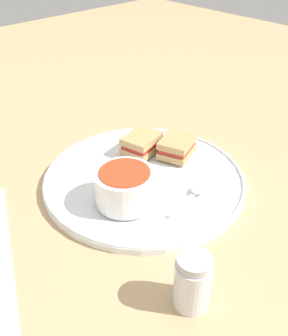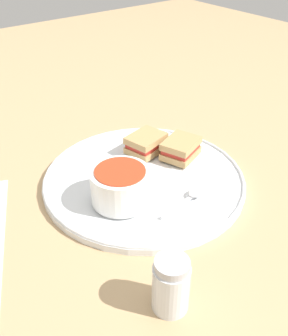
{
  "view_description": "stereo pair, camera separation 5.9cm",
  "coord_description": "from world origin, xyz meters",
  "px_view_note": "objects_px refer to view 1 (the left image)",
  "views": [
    {
      "loc": [
        0.4,
        0.42,
        0.43
      ],
      "look_at": [
        0.0,
        0.0,
        0.03
      ],
      "focal_mm": 42.0,
      "sensor_mm": 36.0,
      "label": 1
    },
    {
      "loc": [
        0.36,
        0.46,
        0.43
      ],
      "look_at": [
        0.0,
        0.0,
        0.03
      ],
      "focal_mm": 42.0,
      "sensor_mm": 36.0,
      "label": 2
    }
  ],
  "objects_px": {
    "spoon": "(197,191)",
    "sandwich_half_near": "(177,146)",
    "salt_shaker": "(192,282)",
    "sandwich_half_far": "(142,143)",
    "soup_bowl": "(125,187)"
  },
  "relations": [
    {
      "from": "spoon",
      "to": "sandwich_half_near",
      "type": "height_order",
      "value": "sandwich_half_near"
    },
    {
      "from": "salt_shaker",
      "to": "sandwich_half_far",
      "type": "bearing_deg",
      "value": -122.87
    },
    {
      "from": "spoon",
      "to": "salt_shaker",
      "type": "xyz_separation_m",
      "value": [
        0.17,
        0.13,
        0.02
      ]
    },
    {
      "from": "sandwich_half_far",
      "to": "salt_shaker",
      "type": "bearing_deg",
      "value": 57.13
    },
    {
      "from": "soup_bowl",
      "to": "sandwich_half_near",
      "type": "distance_m",
      "value": 0.17
    },
    {
      "from": "sandwich_half_near",
      "to": "salt_shaker",
      "type": "xyz_separation_m",
      "value": [
        0.23,
        0.24,
        0.01
      ]
    },
    {
      "from": "soup_bowl",
      "to": "sandwich_half_far",
      "type": "xyz_separation_m",
      "value": [
        -0.13,
        -0.1,
        -0.01
      ]
    },
    {
      "from": "soup_bowl",
      "to": "salt_shaker",
      "type": "xyz_separation_m",
      "value": [
        0.06,
        0.2,
        -0.01
      ]
    },
    {
      "from": "soup_bowl",
      "to": "sandwich_half_far",
      "type": "distance_m",
      "value": 0.16
    },
    {
      "from": "soup_bowl",
      "to": "sandwich_half_near",
      "type": "height_order",
      "value": "soup_bowl"
    },
    {
      "from": "spoon",
      "to": "sandwich_half_near",
      "type": "bearing_deg",
      "value": 51.06
    },
    {
      "from": "sandwich_half_far",
      "to": "salt_shaker",
      "type": "xyz_separation_m",
      "value": [
        0.19,
        0.3,
        0.01
      ]
    },
    {
      "from": "spoon",
      "to": "sandwich_half_near",
      "type": "distance_m",
      "value": 0.13
    },
    {
      "from": "soup_bowl",
      "to": "sandwich_half_far",
      "type": "height_order",
      "value": "soup_bowl"
    },
    {
      "from": "sandwich_half_far",
      "to": "spoon",
      "type": "bearing_deg",
      "value": 81.34
    }
  ]
}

